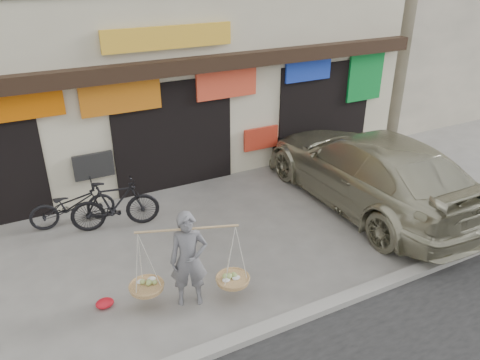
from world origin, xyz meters
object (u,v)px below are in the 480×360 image
bike_0 (72,205)px  suv (368,169)px  street_vendor (189,263)px  bike_1 (115,204)px

bike_0 → suv: suv is taller
street_vendor → suv: size_ratio=0.32×
bike_1 → suv: (5.53, -1.58, 0.31)m
bike_1 → suv: 5.76m
bike_1 → suv: bearing=-95.1°
bike_0 → suv: size_ratio=0.30×
street_vendor → bike_1: street_vendor is taller
bike_0 → bike_1: bike_1 is taller
bike_0 → bike_1: 0.99m
bike_0 → suv: (6.33, -2.16, 0.40)m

